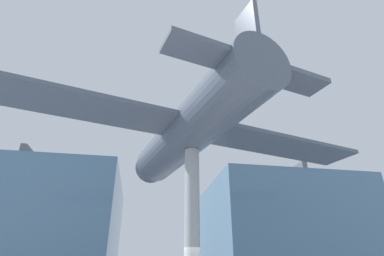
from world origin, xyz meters
TOP-DOWN VIEW (x-y plane):
  - glass_pavilion_left at (-9.23, 12.49)m, footprint 11.34×12.08m
  - glass_pavilion_right at (9.23, 12.49)m, footprint 11.34×12.08m
  - support_pylon_central at (0.00, 0.00)m, footprint 0.59×0.59m
  - suspended_airplane at (-0.05, 0.19)m, footprint 17.94×11.79m

SIDE VIEW (x-z plane):
  - support_pylon_central at x=0.00m, z-range 0.00..6.30m
  - glass_pavilion_left at x=-9.23m, z-range -0.29..8.52m
  - glass_pavilion_right at x=9.23m, z-range -0.29..8.52m
  - suspended_airplane at x=-0.05m, z-range 5.55..9.16m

